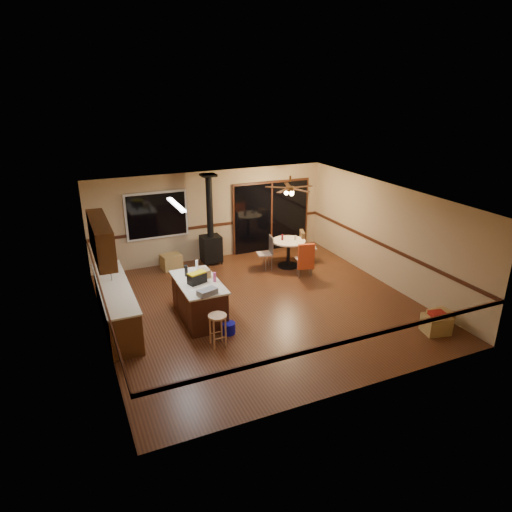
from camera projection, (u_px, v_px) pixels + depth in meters
floor at (261, 306)px, 10.73m from camera, size 7.00×7.00×0.00m
ceiling at (262, 198)px, 9.80m from camera, size 7.00×7.00×0.00m
wall_back at (212, 215)px, 13.26m from camera, size 7.00×0.00×7.00m
wall_front at (352, 325)px, 7.27m from camera, size 7.00×0.00×7.00m
wall_left at (99, 279)px, 8.95m from camera, size 0.00×7.00×7.00m
wall_right at (387, 235)px, 11.59m from camera, size 0.00×7.00×7.00m
chair_rail at (261, 266)px, 10.37m from camera, size 7.00×7.00×0.08m
window at (157, 215)px, 12.54m from camera, size 1.72×0.10×1.32m
sliding_door at (271, 217)px, 14.02m from camera, size 2.52×0.10×2.10m
lower_cabinets at (116, 306)px, 9.80m from camera, size 0.60×3.00×0.86m
countertop at (114, 287)px, 9.64m from camera, size 0.64×3.04×0.04m
upper_cabinets at (101, 239)px, 9.40m from camera, size 0.35×2.00×0.80m
kitchen_island at (199, 300)px, 10.00m from camera, size 0.88×1.68×0.90m
wood_stove at (211, 239)px, 13.00m from camera, size 0.55×0.50×2.52m
ceiling_fan at (290, 190)px, 12.26m from camera, size 0.24×0.24×0.55m
fluorescent_strip at (176, 205)px, 9.40m from camera, size 0.10×1.20×0.04m
toolbox_grey at (207, 292)px, 9.20m from camera, size 0.44×0.33×0.12m
toolbox_black at (197, 278)px, 9.72m from camera, size 0.43×0.32×0.22m
toolbox_yellow_lid at (197, 273)px, 9.67m from camera, size 0.42×0.31×0.03m
box_on_island at (204, 273)px, 10.02m from camera, size 0.27×0.31×0.18m
bottle_dark at (186, 271)px, 10.06m from camera, size 0.08×0.08×0.26m
bottle_pink at (215, 277)px, 9.78m from camera, size 0.07×0.07×0.22m
bottle_white at (197, 264)px, 10.50m from camera, size 0.07×0.07×0.20m
bar_stool at (218, 330)px, 9.01m from camera, size 0.46×0.46×0.67m
blue_bucket at (229, 328)px, 9.52m from camera, size 0.29×0.29×0.24m
dining_table at (288, 249)px, 12.85m from camera, size 0.95×0.95×0.78m
glass_red at (282, 237)px, 12.76m from camera, size 0.08×0.08×0.17m
glass_cream at (295, 238)px, 12.77m from camera, size 0.07×0.07×0.14m
chair_left at (268, 249)px, 12.68m from camera, size 0.48×0.47×0.51m
chair_near at (306, 256)px, 12.10m from camera, size 0.51×0.54×0.70m
chair_right at (303, 243)px, 13.13m from camera, size 0.58×0.55×0.70m
box_under_window at (171, 262)px, 12.79m from camera, size 0.59×0.50×0.43m
box_corner_a at (436, 324)px, 9.52m from camera, size 0.59×0.53×0.39m
box_corner_b at (440, 319)px, 9.75m from camera, size 0.46×0.40×0.36m
box_small_red at (438, 314)px, 9.43m from camera, size 0.36×0.32×0.08m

